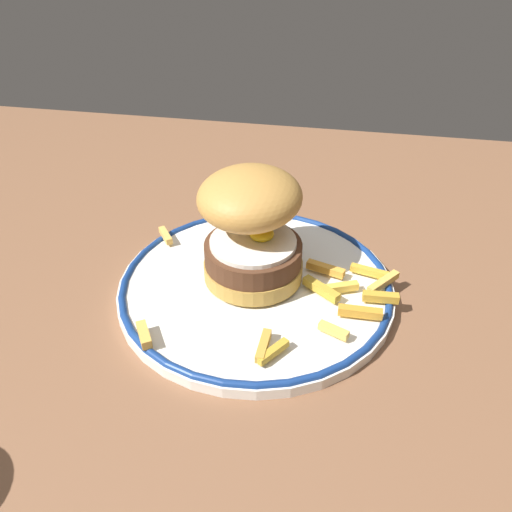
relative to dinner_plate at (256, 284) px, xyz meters
The scene contains 4 objects.
ground_plane 6.57cm from the dinner_plate, 40.58° to the right, with size 147.81×109.41×4.00cm, color brown.
dinner_plate is the anchor object (origin of this frame).
burger 6.87cm from the dinner_plate, 117.96° to the left, with size 15.04×15.16×11.75cm.
fries_pile 4.99cm from the dinner_plate, ahead, with size 29.04×23.29×1.89cm.
Camera 1 is at (3.49, -36.82, 34.10)cm, focal length 33.83 mm.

